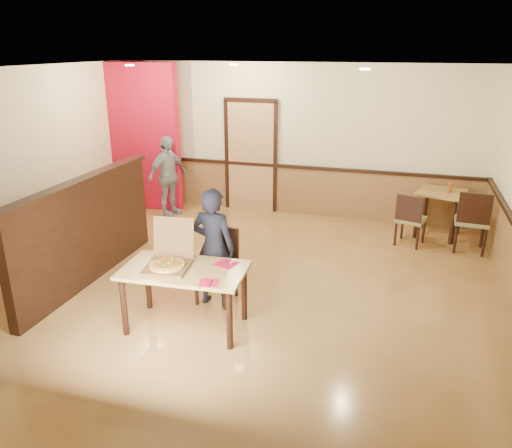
{
  "coord_description": "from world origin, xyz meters",
  "views": [
    {
      "loc": [
        1.98,
        -5.58,
        3.08
      ],
      "look_at": [
        0.33,
        0.0,
        0.99
      ],
      "focal_mm": 35.0,
      "sensor_mm": 36.0,
      "label": 1
    }
  ],
  "objects": [
    {
      "name": "condiment",
      "position": [
        2.79,
        2.93,
        0.87
      ],
      "size": [
        0.07,
        0.07,
        0.16
      ],
      "primitive_type": "cylinder",
      "color": "#98441B",
      "rests_on": "side_table"
    },
    {
      "name": "floor",
      "position": [
        0.0,
        0.0,
        0.0
      ],
      "size": [
        7.0,
        7.0,
        0.0
      ],
      "primitive_type": "plane",
      "color": "tan",
      "rests_on": "ground"
    },
    {
      "name": "diner",
      "position": [
        -0.11,
        -0.35,
        0.75
      ],
      "size": [
        0.57,
        0.4,
        1.51
      ],
      "primitive_type": "imported",
      "rotation": [
        0.0,
        0.0,
        3.08
      ],
      "color": "black",
      "rests_on": "floor"
    },
    {
      "name": "pizza_box",
      "position": [
        -0.41,
        -0.97,
        0.8
      ],
      "size": [
        0.55,
        0.62,
        0.5
      ],
      "rotation": [
        0.0,
        0.0,
        0.13
      ],
      "color": "brown",
      "rests_on": "main_table"
    },
    {
      "name": "wall_back",
      "position": [
        0.0,
        3.5,
        1.4
      ],
      "size": [
        7.0,
        0.0,
        7.0
      ],
      "primitive_type": "plane",
      "rotation": [
        1.57,
        0.0,
        0.0
      ],
      "color": "#F5F0C0",
      "rests_on": "floor"
    },
    {
      "name": "passerby",
      "position": [
        -2.2,
        2.68,
        0.76
      ],
      "size": [
        0.68,
        0.97,
        1.52
      ],
      "primitive_type": "imported",
      "rotation": [
        0.0,
        0.0,
        1.18
      ],
      "color": "gray",
      "rests_on": "floor"
    },
    {
      "name": "booth_partition",
      "position": [
        -2.0,
        -0.2,
        0.74
      ],
      "size": [
        0.2,
        3.1,
        1.44
      ],
      "color": "black",
      "rests_on": "floor"
    },
    {
      "name": "back_door",
      "position": [
        -0.8,
        3.46,
        1.05
      ],
      "size": [
        0.9,
        0.06,
        2.1
      ],
      "primitive_type": "cube",
      "color": "tan",
      "rests_on": "wall_back"
    },
    {
      "name": "spot_c",
      "position": [
        1.4,
        1.5,
        2.78
      ],
      "size": [
        0.14,
        0.14,
        0.02
      ],
      "primitive_type": "cylinder",
      "color": "beige",
      "rests_on": "ceiling"
    },
    {
      "name": "chair_rail_back",
      "position": [
        0.0,
        3.45,
        0.92
      ],
      "size": [
        7.0,
        0.06,
        0.06
      ],
      "primitive_type": "cube",
      "color": "black",
      "rests_on": "wall_back"
    },
    {
      "name": "napkin_far",
      "position": [
        0.18,
        -0.72,
        0.74
      ],
      "size": [
        0.28,
        0.28,
        0.01
      ],
      "rotation": [
        0.0,
        0.0,
        -0.25
      ],
      "color": "red",
      "rests_on": "main_table"
    },
    {
      "name": "napkin_near",
      "position": [
        0.17,
        -1.22,
        0.74
      ],
      "size": [
        0.24,
        0.24,
        0.01
      ],
      "rotation": [
        0.0,
        0.0,
        0.24
      ],
      "color": "red",
      "rests_on": "main_table"
    },
    {
      "name": "main_table",
      "position": [
        -0.22,
        -0.96,
        0.63
      ],
      "size": [
        1.42,
        0.87,
        0.74
      ],
      "rotation": [
        0.0,
        0.0,
        0.06
      ],
      "color": "tan",
      "rests_on": "floor"
    },
    {
      "name": "side_chair_right",
      "position": [
        3.12,
        2.35,
        0.55
      ],
      "size": [
        0.52,
        0.52,
        1.0
      ],
      "rotation": [
        0.0,
        0.0,
        3.08
      ],
      "color": "olive",
      "rests_on": "floor"
    },
    {
      "name": "side_chair_left",
      "position": [
        2.21,
        2.36,
        0.48
      ],
      "size": [
        0.53,
        0.53,
        0.87
      ],
      "rotation": [
        0.0,
        0.0,
        2.86
      ],
      "color": "olive",
      "rests_on": "floor"
    },
    {
      "name": "diner_chair",
      "position": [
        -0.11,
        -0.2,
        0.51
      ],
      "size": [
        0.48,
        0.48,
        0.93
      ],
      "rotation": [
        0.0,
        0.0,
        -0.05
      ],
      "color": "olive",
      "rests_on": "floor"
    },
    {
      "name": "pizza",
      "position": [
        -0.4,
        -1.02,
        0.78
      ],
      "size": [
        0.4,
        0.4,
        0.03
      ],
      "primitive_type": "cylinder",
      "rotation": [
        0.0,
        0.0,
        0.02
      ],
      "color": "#DFAB51",
      "rests_on": "pizza_box"
    },
    {
      "name": "spot_b",
      "position": [
        -0.8,
        2.5,
        2.78
      ],
      "size": [
        0.14,
        0.14,
        0.02
      ],
      "primitive_type": "cylinder",
      "color": "beige",
      "rests_on": "ceiling"
    },
    {
      "name": "side_table",
      "position": [
        2.67,
        2.97,
        0.61
      ],
      "size": [
        0.9,
        0.9,
        0.79
      ],
      "rotation": [
        0.0,
        0.0,
        -0.26
      ],
      "color": "tan",
      "rests_on": "floor"
    },
    {
      "name": "red_accent_panel",
      "position": [
        -2.9,
        3.0,
        1.4
      ],
      "size": [
        1.6,
        0.2,
        2.78
      ],
      "primitive_type": "cube",
      "color": "#B70D29",
      "rests_on": "floor"
    },
    {
      "name": "spot_a",
      "position": [
        -2.3,
        1.8,
        2.78
      ],
      "size": [
        0.14,
        0.14,
        0.02
      ],
      "primitive_type": "cylinder",
      "color": "beige",
      "rests_on": "ceiling"
    },
    {
      "name": "ceiling",
      "position": [
        0.0,
        0.0,
        2.8
      ],
      "size": [
        7.0,
        7.0,
        0.0
      ],
      "primitive_type": "plane",
      "rotation": [
        3.14,
        0.0,
        0.0
      ],
      "color": "black",
      "rests_on": "wall_back"
    },
    {
      "name": "wainscot_back",
      "position": [
        0.0,
        3.47,
        0.45
      ],
      "size": [
        7.0,
        0.04,
        0.9
      ],
      "primitive_type": "cube",
      "color": "olive",
      "rests_on": "floor"
    }
  ]
}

